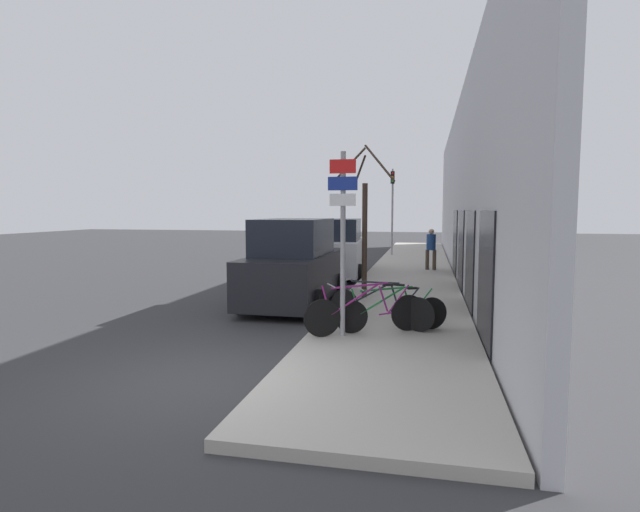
{
  "coord_description": "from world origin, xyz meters",
  "views": [
    {
      "loc": [
        3.21,
        -6.58,
        2.51
      ],
      "look_at": [
        0.92,
        4.08,
        1.5
      ],
      "focal_mm": 28.0,
      "sensor_mm": 36.0,
      "label": 1
    }
  ],
  "objects_px": {
    "bicycle_1": "(392,312)",
    "parked_car_0": "(295,266)",
    "street_tree": "(364,228)",
    "bicycle_0": "(366,312)",
    "pedestrian_near": "(431,246)",
    "traffic_light": "(392,200)",
    "bicycle_2": "(380,307)",
    "signpost": "(343,233)",
    "parked_car_1": "(337,250)"
  },
  "relations": [
    {
      "from": "bicycle_1",
      "to": "parked_car_0",
      "type": "bearing_deg",
      "value": 18.23
    },
    {
      "from": "bicycle_1",
      "to": "street_tree",
      "type": "distance_m",
      "value": 4.12
    },
    {
      "from": "bicycle_0",
      "to": "bicycle_1",
      "type": "distance_m",
      "value": 0.57
    },
    {
      "from": "pedestrian_near",
      "to": "bicycle_1",
      "type": "bearing_deg",
      "value": 97.64
    },
    {
      "from": "parked_car_0",
      "to": "traffic_light",
      "type": "bearing_deg",
      "value": 83.75
    },
    {
      "from": "bicycle_2",
      "to": "street_tree",
      "type": "bearing_deg",
      "value": 35.85
    },
    {
      "from": "street_tree",
      "to": "bicycle_2",
      "type": "bearing_deg",
      "value": -77.39
    },
    {
      "from": "signpost",
      "to": "street_tree",
      "type": "xyz_separation_m",
      "value": [
        -0.13,
        4.25,
        -0.07
      ]
    },
    {
      "from": "bicycle_0",
      "to": "parked_car_1",
      "type": "xyz_separation_m",
      "value": [
        -2.22,
        9.26,
        0.43
      ]
    },
    {
      "from": "bicycle_0",
      "to": "bicycle_1",
      "type": "bearing_deg",
      "value": -84.55
    },
    {
      "from": "bicycle_2",
      "to": "pedestrian_near",
      "type": "distance_m",
      "value": 10.15
    },
    {
      "from": "bicycle_0",
      "to": "signpost",
      "type": "bearing_deg",
      "value": 91.5
    },
    {
      "from": "bicycle_0",
      "to": "pedestrian_near",
      "type": "distance_m",
      "value": 10.88
    },
    {
      "from": "parked_car_1",
      "to": "street_tree",
      "type": "height_order",
      "value": "street_tree"
    },
    {
      "from": "bicycle_1",
      "to": "parked_car_1",
      "type": "xyz_separation_m",
      "value": [
        -2.69,
        8.95,
        0.47
      ]
    },
    {
      "from": "pedestrian_near",
      "to": "traffic_light",
      "type": "height_order",
      "value": "traffic_light"
    },
    {
      "from": "street_tree",
      "to": "traffic_light",
      "type": "xyz_separation_m",
      "value": [
        -0.16,
        13.13,
        1.02
      ]
    },
    {
      "from": "parked_car_0",
      "to": "parked_car_1",
      "type": "relative_size",
      "value": 1.01
    },
    {
      "from": "parked_car_0",
      "to": "bicycle_1",
      "type": "bearing_deg",
      "value": -47.23
    },
    {
      "from": "bicycle_0",
      "to": "street_tree",
      "type": "relative_size",
      "value": 0.54
    },
    {
      "from": "bicycle_0",
      "to": "parked_car_0",
      "type": "relative_size",
      "value": 0.46
    },
    {
      "from": "bicycle_1",
      "to": "traffic_light",
      "type": "relative_size",
      "value": 0.47
    },
    {
      "from": "signpost",
      "to": "street_tree",
      "type": "distance_m",
      "value": 4.25
    },
    {
      "from": "bicycle_1",
      "to": "street_tree",
      "type": "xyz_separation_m",
      "value": [
        -1.02,
        3.7,
        1.49
      ]
    },
    {
      "from": "bicycle_0",
      "to": "parked_car_1",
      "type": "bearing_deg",
      "value": -14.53
    },
    {
      "from": "parked_car_1",
      "to": "traffic_light",
      "type": "height_order",
      "value": "traffic_light"
    },
    {
      "from": "bicycle_0",
      "to": "bicycle_2",
      "type": "distance_m",
      "value": 0.74
    },
    {
      "from": "bicycle_0",
      "to": "bicycle_2",
      "type": "relative_size",
      "value": 1.0
    },
    {
      "from": "bicycle_1",
      "to": "traffic_light",
      "type": "height_order",
      "value": "traffic_light"
    },
    {
      "from": "bicycle_2",
      "to": "pedestrian_near",
      "type": "bearing_deg",
      "value": 17.15
    },
    {
      "from": "signpost",
      "to": "bicycle_0",
      "type": "relative_size",
      "value": 1.56
    },
    {
      "from": "bicycle_2",
      "to": "parked_car_1",
      "type": "relative_size",
      "value": 0.46
    },
    {
      "from": "parked_car_1",
      "to": "traffic_light",
      "type": "distance_m",
      "value": 8.28
    },
    {
      "from": "signpost",
      "to": "parked_car_0",
      "type": "distance_m",
      "value": 4.2
    },
    {
      "from": "bicycle_2",
      "to": "pedestrian_near",
      "type": "height_order",
      "value": "pedestrian_near"
    },
    {
      "from": "parked_car_1",
      "to": "parked_car_0",
      "type": "bearing_deg",
      "value": -94.51
    },
    {
      "from": "bicycle_1",
      "to": "parked_car_1",
      "type": "relative_size",
      "value": 0.44
    },
    {
      "from": "bicycle_2",
      "to": "street_tree",
      "type": "height_order",
      "value": "street_tree"
    },
    {
      "from": "signpost",
      "to": "pedestrian_near",
      "type": "distance_m",
      "value": 11.2
    },
    {
      "from": "bicycle_2",
      "to": "street_tree",
      "type": "xyz_separation_m",
      "value": [
        -0.74,
        3.3,
        1.47
      ]
    },
    {
      "from": "bicycle_0",
      "to": "street_tree",
      "type": "distance_m",
      "value": 4.3
    },
    {
      "from": "parked_car_1",
      "to": "signpost",
      "type": "bearing_deg",
      "value": -82.88
    },
    {
      "from": "bicycle_2",
      "to": "bicycle_0",
      "type": "bearing_deg",
      "value": -171.95
    },
    {
      "from": "signpost",
      "to": "bicycle_2",
      "type": "distance_m",
      "value": 1.91
    },
    {
      "from": "bicycle_1",
      "to": "parked_car_0",
      "type": "relative_size",
      "value": 0.44
    },
    {
      "from": "pedestrian_near",
      "to": "street_tree",
      "type": "xyz_separation_m",
      "value": [
        -1.81,
        -6.77,
        0.93
      ]
    },
    {
      "from": "parked_car_0",
      "to": "street_tree",
      "type": "relative_size",
      "value": 1.17
    },
    {
      "from": "traffic_light",
      "to": "parked_car_1",
      "type": "bearing_deg",
      "value": -100.86
    },
    {
      "from": "signpost",
      "to": "bicycle_1",
      "type": "height_order",
      "value": "signpost"
    },
    {
      "from": "parked_car_0",
      "to": "parked_car_1",
      "type": "distance_m",
      "value": 5.9
    }
  ]
}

